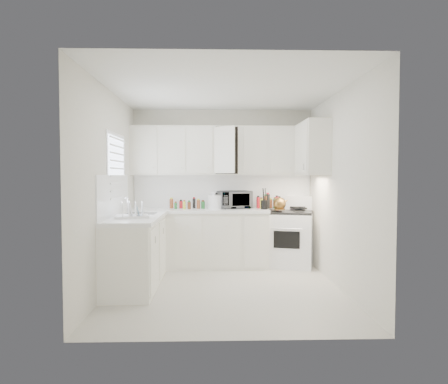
{
  "coord_description": "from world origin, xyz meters",
  "views": [
    {
      "loc": [
        -0.16,
        -5.09,
        1.5
      ],
      "look_at": [
        0.0,
        0.7,
        1.25
      ],
      "focal_mm": 31.57,
      "sensor_mm": 36.0,
      "label": 1
    }
  ],
  "objects_px": {
    "tea_kettle": "(280,203)",
    "rice_cooker": "(216,201)",
    "microwave": "(234,198)",
    "dish_rack": "(132,209)",
    "utensil_crock": "(264,198)",
    "stove": "(289,231)"
  },
  "relations": [
    {
      "from": "tea_kettle",
      "to": "dish_rack",
      "type": "height_order",
      "value": "dish_rack"
    },
    {
      "from": "stove",
      "to": "rice_cooker",
      "type": "height_order",
      "value": "rice_cooker"
    },
    {
      "from": "microwave",
      "to": "rice_cooker",
      "type": "height_order",
      "value": "microwave"
    },
    {
      "from": "microwave",
      "to": "utensil_crock",
      "type": "distance_m",
      "value": 0.52
    },
    {
      "from": "tea_kettle",
      "to": "dish_rack",
      "type": "distance_m",
      "value": 2.41
    },
    {
      "from": "microwave",
      "to": "stove",
      "type": "bearing_deg",
      "value": -22.41
    },
    {
      "from": "stove",
      "to": "tea_kettle",
      "type": "distance_m",
      "value": 0.53
    },
    {
      "from": "stove",
      "to": "microwave",
      "type": "height_order",
      "value": "microwave"
    },
    {
      "from": "stove",
      "to": "tea_kettle",
      "type": "xyz_separation_m",
      "value": [
        -0.18,
        -0.16,
        0.48
      ]
    },
    {
      "from": "tea_kettle",
      "to": "stove",
      "type": "bearing_deg",
      "value": 39.34
    },
    {
      "from": "microwave",
      "to": "dish_rack",
      "type": "height_order",
      "value": "microwave"
    },
    {
      "from": "tea_kettle",
      "to": "microwave",
      "type": "height_order",
      "value": "microwave"
    },
    {
      "from": "microwave",
      "to": "rice_cooker",
      "type": "relative_size",
      "value": 1.97
    },
    {
      "from": "tea_kettle",
      "to": "utensil_crock",
      "type": "relative_size",
      "value": 0.72
    },
    {
      "from": "microwave",
      "to": "utensil_crock",
      "type": "bearing_deg",
      "value": -42.52
    },
    {
      "from": "tea_kettle",
      "to": "rice_cooker",
      "type": "height_order",
      "value": "rice_cooker"
    },
    {
      "from": "stove",
      "to": "microwave",
      "type": "distance_m",
      "value": 1.05
    },
    {
      "from": "stove",
      "to": "utensil_crock",
      "type": "relative_size",
      "value": 3.31
    },
    {
      "from": "stove",
      "to": "tea_kettle",
      "type": "relative_size",
      "value": 4.57
    },
    {
      "from": "utensil_crock",
      "to": "tea_kettle",
      "type": "bearing_deg",
      "value": -5.59
    },
    {
      "from": "microwave",
      "to": "dish_rack",
      "type": "bearing_deg",
      "value": -151.48
    },
    {
      "from": "tea_kettle",
      "to": "microwave",
      "type": "bearing_deg",
      "value": 158.23
    }
  ]
}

